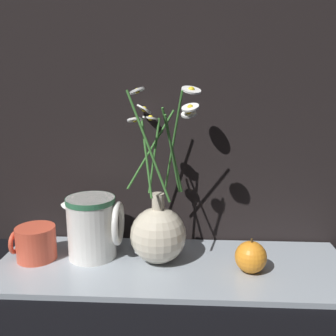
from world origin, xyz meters
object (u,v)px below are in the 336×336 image
at_px(vase_with_flowers, 158,230).
at_px(ceramic_pitcher, 93,225).
at_px(orange_fruit, 251,257).
at_px(yellow_mug, 35,243).

distance_m(vase_with_flowers, ceramic_pitcher, 0.15).
xyz_separation_m(ceramic_pitcher, orange_fruit, (0.35, -0.05, -0.04)).
xyz_separation_m(vase_with_flowers, yellow_mug, (-0.28, -0.00, -0.04)).
bearing_deg(vase_with_flowers, ceramic_pitcher, 174.09).
height_order(yellow_mug, orange_fruit, same).
xyz_separation_m(vase_with_flowers, ceramic_pitcher, (-0.15, 0.02, 0.00)).
bearing_deg(yellow_mug, orange_fruit, -4.24).
xyz_separation_m(yellow_mug, orange_fruit, (0.48, -0.04, -0.00)).
bearing_deg(yellow_mug, ceramic_pitcher, 8.24).
distance_m(yellow_mug, ceramic_pitcher, 0.14).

